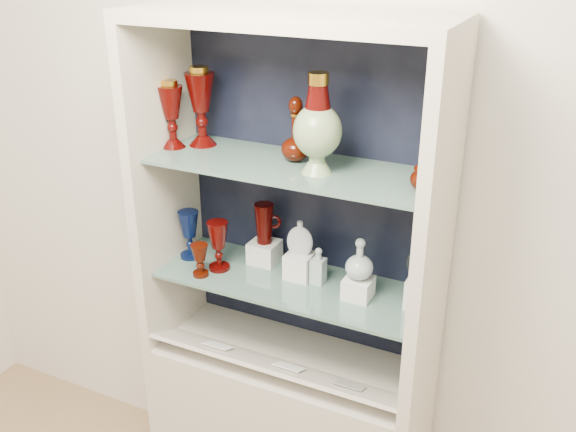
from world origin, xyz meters
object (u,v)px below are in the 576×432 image
at_px(ruby_decanter_a, 296,125).
at_px(clear_square_bottle, 318,265).
at_px(lidded_bowl, 426,174).
at_px(ruby_goblet_small, 200,260).
at_px(ruby_decanter_b, 436,146).
at_px(flat_flask, 300,237).
at_px(pedestal_lamp_right, 201,106).
at_px(clear_round_decanter, 360,260).
at_px(cameo_medallion, 422,263).
at_px(enamel_urn, 318,124).
at_px(cobalt_goblet, 189,235).
at_px(ruby_goblet_tall, 218,246).
at_px(ruby_pitcher, 264,223).
at_px(pedestal_lamp_left, 171,114).

distance_m(ruby_decanter_a, clear_square_bottle, 0.48).
xyz_separation_m(lidded_bowl, ruby_goblet_small, (-0.74, -0.07, -0.41)).
relative_size(ruby_decanter_b, flat_flask, 1.70).
distance_m(ruby_decanter_a, ruby_goblet_small, 0.58).
height_order(pedestal_lamp_right, ruby_goblet_small, pedestal_lamp_right).
bearing_deg(ruby_decanter_a, clear_round_decanter, -10.08).
bearing_deg(flat_flask, lidded_bowl, -21.40).
xyz_separation_m(ruby_goblet_small, flat_flask, (0.32, 0.14, 0.09)).
distance_m(ruby_goblet_small, cameo_medallion, 0.75).
height_order(enamel_urn, cobalt_goblet, enamel_urn).
height_order(enamel_urn, ruby_goblet_tall, enamel_urn).
bearing_deg(ruby_decanter_b, flat_flask, -176.78).
relative_size(ruby_pitcher, flat_flask, 1.17).
bearing_deg(clear_round_decanter, ruby_decanter_a, 169.92).
xyz_separation_m(ruby_goblet_small, cameo_medallion, (0.74, 0.13, 0.10)).
bearing_deg(cameo_medallion, ruby_decanter_a, 153.81).
height_order(ruby_decanter_a, ruby_goblet_small, ruby_decanter_a).
relative_size(ruby_goblet_tall, clear_round_decanter, 1.33).
relative_size(lidded_bowl, clear_square_bottle, 0.76).
xyz_separation_m(ruby_decanter_b, cobalt_goblet, (-0.85, -0.06, -0.44)).
height_order(enamel_urn, ruby_decanter_b, enamel_urn).
relative_size(ruby_decanter_a, clear_round_decanter, 1.72).
height_order(cobalt_goblet, ruby_goblet_tall, ruby_goblet_tall).
relative_size(ruby_goblet_small, flat_flask, 0.94).
bearing_deg(ruby_goblet_small, lidded_bowl, 5.16).
relative_size(lidded_bowl, ruby_goblet_small, 0.85).
bearing_deg(clear_square_bottle, ruby_goblet_tall, -170.02).
xyz_separation_m(ruby_decanter_b, lidded_bowl, (0.00, -0.10, -0.06)).
xyz_separation_m(enamel_urn, cameo_medallion, (0.34, 0.05, -0.41)).
bearing_deg(flat_flask, cobalt_goblet, 173.00).
height_order(cobalt_goblet, ruby_goblet_small, cobalt_goblet).
bearing_deg(ruby_goblet_tall, ruby_pitcher, 44.15).
relative_size(enamel_urn, ruby_decanter_b, 1.43).
bearing_deg(ruby_goblet_small, ruby_pitcher, 50.31).
height_order(enamel_urn, flat_flask, enamel_urn).
relative_size(pedestal_lamp_right, ruby_goblet_small, 2.28).
xyz_separation_m(ruby_decanter_b, ruby_pitcher, (-0.58, 0.02, -0.37)).
height_order(ruby_goblet_tall, cameo_medallion, cameo_medallion).
distance_m(pedestal_lamp_right, cobalt_goblet, 0.47).
distance_m(enamel_urn, ruby_goblet_tall, 0.60).
bearing_deg(clear_square_bottle, enamel_urn, -78.67).
bearing_deg(ruby_decanter_a, flat_flask, -14.34).
height_order(pedestal_lamp_left, flat_flask, pedestal_lamp_left).
xyz_separation_m(ruby_goblet_small, ruby_pitcher, (0.15, 0.19, 0.09)).
xyz_separation_m(ruby_goblet_tall, ruby_pitcher, (0.12, 0.12, 0.06)).
bearing_deg(flat_flask, clear_round_decanter, -21.46).
xyz_separation_m(ruby_goblet_tall, clear_round_decanter, (0.51, 0.03, 0.05)).
bearing_deg(ruby_pitcher, ruby_goblet_small, -151.17).
bearing_deg(clear_round_decanter, flat_flask, 170.32).
relative_size(ruby_goblet_tall, clear_square_bottle, 1.38).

